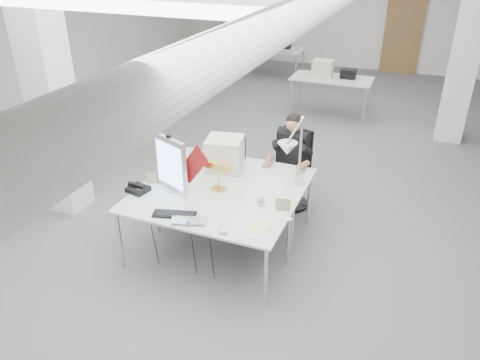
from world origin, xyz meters
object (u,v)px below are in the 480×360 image
object	(u,v)px
seated_person	(293,147)
beige_monitor	(225,154)
office_chair	(292,169)
bankers_lamp	(219,176)
laptop	(188,224)
architect_lamp	(294,161)
monitor	(171,164)
desk_phone	(138,189)
desk_main	(204,208)

from	to	relation	value
seated_person	beige_monitor	world-z (taller)	seated_person
office_chair	bankers_lamp	bearing A→B (deg)	-99.42
laptop	architect_lamp	size ratio (longest dim) A/B	0.45
office_chair	monitor	distance (m)	1.80
monitor	laptop	distance (m)	0.85
laptop	beige_monitor	bearing A→B (deg)	78.84
bankers_lamp	beige_monitor	xyz separation A→B (m)	(-0.15, 0.52, 0.03)
desk_phone	desk_main	bearing A→B (deg)	7.90
desk_main	monitor	bearing A→B (deg)	154.92
seated_person	beige_monitor	size ratio (longest dim) A/B	2.03
desk_main	monitor	distance (m)	0.65
laptop	seated_person	bearing A→B (deg)	56.79
desk_main	laptop	size ratio (longest dim) A/B	4.99
monitor	beige_monitor	size ratio (longest dim) A/B	1.48
desk_main	office_chair	size ratio (longest dim) A/B	1.63
architect_lamp	office_chair	bearing A→B (deg)	120.22
desk_main	laptop	bearing A→B (deg)	-89.19
bankers_lamp	architect_lamp	distance (m)	0.86
office_chair	laptop	world-z (taller)	office_chair
monitor	architect_lamp	size ratio (longest dim) A/B	0.78
desk_phone	office_chair	bearing A→B (deg)	60.23
monitor	architect_lamp	xyz separation A→B (m)	(1.30, 0.41, 0.09)
desk_phone	laptop	bearing A→B (deg)	-15.02
architect_lamp	seated_person	bearing A→B (deg)	121.02
office_chair	desk_phone	bearing A→B (deg)	-116.33
monitor	desk_phone	world-z (taller)	monitor
desk_main	bankers_lamp	bearing A→B (deg)	91.61
office_chair	desk_phone	size ratio (longest dim) A/B	4.99
bankers_lamp	desk_phone	bearing A→B (deg)	-145.85
bankers_lamp	desk_phone	distance (m)	0.92
desk_main	bankers_lamp	xyz separation A→B (m)	(-0.01, 0.42, 0.18)
bankers_lamp	architect_lamp	bearing A→B (deg)	25.25
beige_monitor	desk_phone	bearing A→B (deg)	-138.16
desk_phone	beige_monitor	distance (m)	1.13
monitor	desk_phone	size ratio (longest dim) A/B	2.83
seated_person	bankers_lamp	distance (m)	1.27
beige_monitor	bankers_lamp	bearing A→B (deg)	-84.88
desk_main	seated_person	distance (m)	1.66
desk_main	seated_person	size ratio (longest dim) A/B	2.09
laptop	desk_main	bearing A→B (deg)	72.31
monitor	beige_monitor	xyz separation A→B (m)	(0.35, 0.70, -0.11)
office_chair	architect_lamp	bearing A→B (deg)	-60.14
monitor	laptop	world-z (taller)	monitor
laptop	architect_lamp	xyz separation A→B (m)	(0.78, 1.01, 0.39)
desk_phone	monitor	bearing A→B (deg)	41.72
desk_phone	seated_person	bearing A→B (deg)	59.32
office_chair	seated_person	bearing A→B (deg)	-75.80
bankers_lamp	beige_monitor	distance (m)	0.54
desk_phone	bankers_lamp	bearing A→B (deg)	35.40
monitor	architect_lamp	bearing A→B (deg)	40.37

